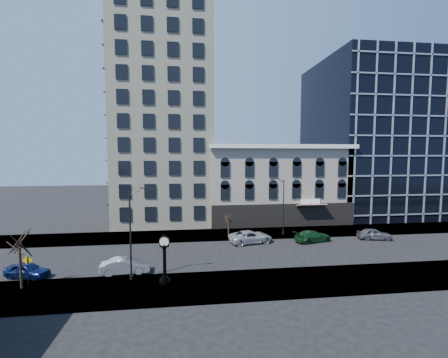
{
  "coord_description": "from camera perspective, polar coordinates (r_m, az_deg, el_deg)",
  "views": [
    {
      "loc": [
        -2.43,
        -32.01,
        10.94
      ],
      "look_at": [
        2.0,
        4.0,
        8.0
      ],
      "focal_mm": 24.0,
      "sensor_mm": 36.0,
      "label": 1
    }
  ],
  "objects": [
    {
      "name": "car_near_a",
      "position": [
        32.96,
        -33.35,
        -14.31
      ],
      "size": [
        4.18,
        2.59,
        1.33
      ],
      "primitive_type": "imported",
      "rotation": [
        0.0,
        0.0,
        1.29
      ],
      "color": "#0C194C",
      "rests_on": "ground"
    },
    {
      "name": "car_far_b",
      "position": [
        40.02,
        16.53,
        -10.39
      ],
      "size": [
        5.18,
        3.12,
        1.4
      ],
      "primitive_type": "imported",
      "rotation": [
        0.0,
        0.0,
        1.82
      ],
      "color": "#143F1E",
      "rests_on": "ground"
    },
    {
      "name": "car_far_c",
      "position": [
        43.95,
        26.71,
        -9.33
      ],
      "size": [
        4.41,
        2.46,
        1.42
      ],
      "primitive_type": "imported",
      "rotation": [
        0.0,
        0.0,
        1.37
      ],
      "color": "#595B60",
      "rests_on": "ground"
    },
    {
      "name": "glass_office",
      "position": [
        63.2,
        26.21,
        6.93
      ],
      "size": [
        20.0,
        20.15,
        28.0
      ],
      "color": "black",
      "rests_on": "ground"
    },
    {
      "name": "cream_tower",
      "position": [
        51.71,
        -11.34,
        13.87
      ],
      "size": [
        15.9,
        15.4,
        42.5
      ],
      "color": "beige",
      "rests_on": "ground"
    },
    {
      "name": "bare_tree_far",
      "position": [
        40.27,
        0.9,
        -6.96
      ],
      "size": [
        2.11,
        2.11,
        3.63
      ],
      "color": "#322219",
      "rests_on": "sidewalk_far"
    },
    {
      "name": "sidewalk_far",
      "position": [
        41.53,
        -3.47,
        -10.56
      ],
      "size": [
        160.0,
        6.0,
        0.12
      ],
      "primitive_type": "cube",
      "color": "gray",
      "rests_on": "ground"
    },
    {
      "name": "car_far_a",
      "position": [
        38.06,
        5.1,
        -10.91
      ],
      "size": [
        5.83,
        3.56,
        1.51
      ],
      "primitive_type": "imported",
      "rotation": [
        0.0,
        0.0,
        1.78
      ],
      "color": "#A5A8AD",
      "rests_on": "ground"
    },
    {
      "name": "bare_tree_near",
      "position": [
        29.48,
        -34.47,
        -9.28
      ],
      "size": [
        3.19,
        3.19,
        5.48
      ],
      "color": "#322219",
      "rests_on": "sidewalk_near"
    },
    {
      "name": "street_lamp_far",
      "position": [
        40.84,
        10.62,
        -2.26
      ],
      "size": [
        2.02,
        0.67,
        7.92
      ],
      "rotation": [
        0.0,
        0.0,
        3.37
      ],
      "color": "black",
      "rests_on": "sidewalk_far"
    },
    {
      "name": "warning_sign",
      "position": [
        30.59,
        -33.34,
        -13.46
      ],
      "size": [
        0.81,
        0.14,
        2.49
      ],
      "rotation": [
        0.0,
        0.0,
        -0.12
      ],
      "color": "black",
      "rests_on": "sidewalk_near"
    },
    {
      "name": "victorian_row",
      "position": [
        50.27,
        9.71,
        -1.08
      ],
      "size": [
        22.6,
        11.19,
        12.5
      ],
      "color": "gray",
      "rests_on": "ground"
    },
    {
      "name": "street_clock",
      "position": [
        26.58,
        -11.25,
        -15.08
      ],
      "size": [
        0.95,
        0.95,
        4.19
      ],
      "rotation": [
        0.0,
        0.0,
        -0.01
      ],
      "color": "black",
      "rests_on": "sidewalk_near"
    },
    {
      "name": "sidewalk_near",
      "position": [
        26.47,
        -1.2,
        -19.64
      ],
      "size": [
        160.0,
        6.0,
        0.12
      ],
      "primitive_type": "cube",
      "color": "gray",
      "rests_on": "ground"
    },
    {
      "name": "ground",
      "position": [
        33.91,
        -2.61,
        -14.19
      ],
      "size": [
        160.0,
        160.0,
        0.0
      ],
      "primitive_type": "plane",
      "color": "black",
      "rests_on": "ground"
    },
    {
      "name": "street_lamp_near",
      "position": [
        26.83,
        -16.24,
        -5.52
      ],
      "size": [
        2.12,
        0.46,
        8.18
      ],
      "rotation": [
        0.0,
        0.0,
        0.1
      ],
      "color": "black",
      "rests_on": "sidewalk_near"
    },
    {
      "name": "car_near_b",
      "position": [
        30.11,
        -18.29,
        -15.43
      ],
      "size": [
        4.53,
        1.91,
        1.45
      ],
      "primitive_type": "imported",
      "rotation": [
        0.0,
        0.0,
        1.66
      ],
      "color": "#A5A8AD",
      "rests_on": "ground"
    }
  ]
}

